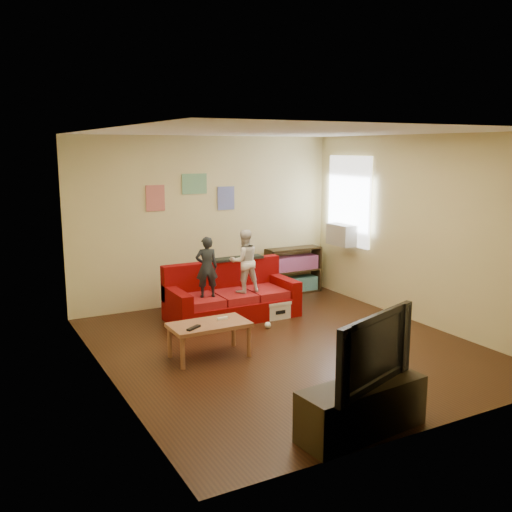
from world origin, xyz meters
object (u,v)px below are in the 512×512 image
coffee_table (209,328)px  tv_stand (362,408)px  sofa (231,298)px  file_box (276,309)px  child_b (244,261)px  television (364,348)px  bookshelf (293,273)px  child_a (207,267)px

coffee_table → tv_stand: (0.44, -2.37, -0.14)m
sofa → file_box: 0.70m
child_b → television: 3.66m
sofa → coffee_table: sofa is taller
file_box → tv_stand: bearing=-107.9°
coffee_table → bookshelf: bearing=40.4°
tv_stand → bookshelf: bearing=59.6°
child_a → file_box: bearing=-177.0°
sofa → tv_stand: sofa is taller
child_a → tv_stand: child_a is taller
child_a → tv_stand: (-0.07, -3.60, -0.61)m
television → child_a: bearing=68.9°
coffee_table → television: 2.45m
child_b → bookshelf: 1.81m
file_box → bookshelf: bearing=48.3°
television → sofa: bearing=62.1°
coffee_table → tv_stand: tv_stand is taller
sofa → child_b: bearing=-48.2°
coffee_table → file_box: bearing=33.8°
file_box → television: 3.64m
child_a → bookshelf: 2.31m
child_a → tv_stand: bearing=102.8°
child_b → bookshelf: child_b is taller
sofa → bookshelf: size_ratio=1.92×
child_b → tv_stand: size_ratio=0.76×
child_a → file_box: size_ratio=2.30×
file_box → child_a: bearing=169.0°
television → coffee_table: bearing=80.5°
sofa → tv_stand: bearing=-97.9°
child_a → bookshelf: (2.05, 0.95, -0.48)m
child_b → tv_stand: bearing=83.6°
child_a → child_b: (0.60, 0.00, 0.03)m
tv_stand → child_a: bearing=83.4°
child_b → coffee_table: bearing=52.1°
file_box → child_b: bearing=154.9°
child_a → file_box: child_a is taller
tv_stand → television: television is taller
sofa → bookshelf: 1.78m
sofa → child_a: bearing=-159.9°
child_a → tv_stand: size_ratio=0.71×
child_a → bookshelf: size_ratio=0.88×
bookshelf → tv_stand: 5.02m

